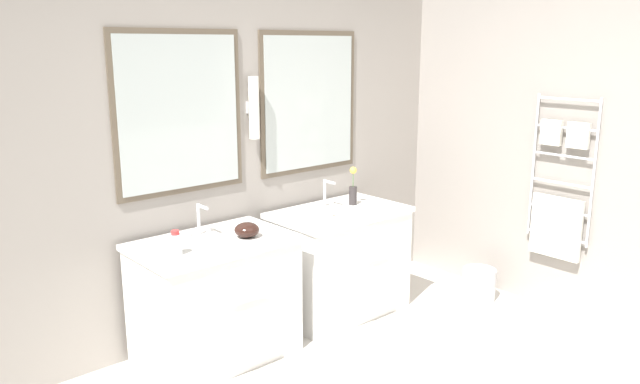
{
  "coord_description": "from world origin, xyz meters",
  "views": [
    {
      "loc": [
        -2.25,
        -1.45,
        1.94
      ],
      "look_at": [
        0.29,
        1.42,
        1.03
      ],
      "focal_mm": 35.0,
      "sensor_mm": 36.0,
      "label": 1
    }
  ],
  "objects_px": {
    "toiletry_bottle": "(176,244)",
    "waste_bin": "(479,284)",
    "amenity_bowl": "(247,230)",
    "vanity_left": "(219,300)",
    "flower_vase": "(353,190)",
    "vanity_right": "(343,261)"
  },
  "relations": [
    {
      "from": "toiletry_bottle",
      "to": "waste_bin",
      "type": "xyz_separation_m",
      "value": [
        2.31,
        -0.47,
        -0.71
      ]
    },
    {
      "from": "amenity_bowl",
      "to": "waste_bin",
      "type": "bearing_deg",
      "value": -14.91
    },
    {
      "from": "vanity_left",
      "to": "flower_vase",
      "type": "bearing_deg",
      "value": 4.0
    },
    {
      "from": "toiletry_bottle",
      "to": "vanity_right",
      "type": "bearing_deg",
      "value": 2.56
    },
    {
      "from": "amenity_bowl",
      "to": "flower_vase",
      "type": "height_order",
      "value": "flower_vase"
    },
    {
      "from": "vanity_left",
      "to": "amenity_bowl",
      "type": "bearing_deg",
      "value": -14.88
    },
    {
      "from": "vanity_left",
      "to": "waste_bin",
      "type": "xyz_separation_m",
      "value": [
        2.01,
        -0.53,
        -0.27
      ]
    },
    {
      "from": "vanity_left",
      "to": "vanity_right",
      "type": "xyz_separation_m",
      "value": [
        1.06,
        0.0,
        0.0
      ]
    },
    {
      "from": "toiletry_bottle",
      "to": "flower_vase",
      "type": "bearing_deg",
      "value": 5.47
    },
    {
      "from": "vanity_left",
      "to": "waste_bin",
      "type": "relative_size",
      "value": 3.8
    },
    {
      "from": "vanity_left",
      "to": "waste_bin",
      "type": "distance_m",
      "value": 2.1
    },
    {
      "from": "vanity_left",
      "to": "vanity_right",
      "type": "bearing_deg",
      "value": 0.0
    },
    {
      "from": "vanity_right",
      "to": "flower_vase",
      "type": "height_order",
      "value": "flower_vase"
    },
    {
      "from": "amenity_bowl",
      "to": "vanity_left",
      "type": "bearing_deg",
      "value": 165.12
    },
    {
      "from": "vanity_left",
      "to": "toiletry_bottle",
      "type": "bearing_deg",
      "value": -168.66
    },
    {
      "from": "waste_bin",
      "to": "vanity_right",
      "type": "bearing_deg",
      "value": 150.63
    },
    {
      "from": "flower_vase",
      "to": "waste_bin",
      "type": "xyz_separation_m",
      "value": [
        0.77,
        -0.62,
        -0.76
      ]
    },
    {
      "from": "toiletry_bottle",
      "to": "flower_vase",
      "type": "xyz_separation_m",
      "value": [
        1.54,
        0.15,
        0.05
      ]
    },
    {
      "from": "vanity_left",
      "to": "toiletry_bottle",
      "type": "relative_size",
      "value": 6.67
    },
    {
      "from": "vanity_left",
      "to": "flower_vase",
      "type": "xyz_separation_m",
      "value": [
        1.24,
        0.09,
        0.49
      ]
    },
    {
      "from": "waste_bin",
      "to": "flower_vase",
      "type": "bearing_deg",
      "value": 141.05
    },
    {
      "from": "vanity_right",
      "to": "amenity_bowl",
      "type": "distance_m",
      "value": 0.97
    }
  ]
}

